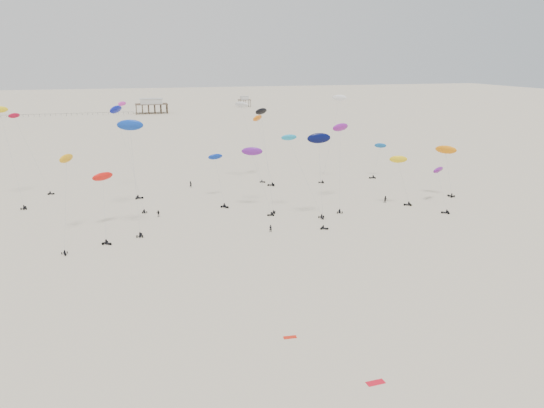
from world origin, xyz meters
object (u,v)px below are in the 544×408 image
object	(u,v)px
pavilion_small	(244,102)
rig_0	(218,173)
pavilion_main	(152,107)
rig_4	(103,188)
spectator_0	(271,232)
rig_9	(401,170)

from	to	relation	value
pavilion_small	rig_0	distance (m)	268.74
pavilion_main	rig_4	size ratio (longest dim) A/B	1.29
rig_0	pavilion_small	bearing A→B (deg)	-139.57
pavilion_small	rig_0	xyz separation A→B (m)	(-65.74, -260.55, 4.00)
rig_0	spectator_0	size ratio (longest dim) A/B	7.71
pavilion_main	rig_0	distance (m)	230.61
rig_4	rig_9	world-z (taller)	rig_4
pavilion_small	spectator_0	bearing A→B (deg)	-101.64
spectator_0	rig_9	bearing A→B (deg)	-138.28
pavilion_main	rig_0	world-z (taller)	rig_0
pavilion_main	spectator_0	bearing A→B (deg)	-87.71
rig_0	pavilion_main	bearing A→B (deg)	-124.35
pavilion_main	rig_9	bearing A→B (deg)	-79.12
pavilion_main	rig_4	xyz separation A→B (m)	(-23.87, -247.89, 5.01)
pavilion_main	rig_4	distance (m)	249.09
rig_9	rig_4	bearing A→B (deg)	102.07
pavilion_small	spectator_0	xyz separation A→B (m)	(-59.63, -289.55, -3.49)
pavilion_main	rig_4	world-z (taller)	rig_4
rig_0	rig_9	distance (m)	46.61
pavilion_main	rig_0	xyz separation A→B (m)	(4.26, -230.55, 3.27)
rig_9	spectator_0	bearing A→B (deg)	119.62
pavilion_main	spectator_0	world-z (taller)	pavilion_main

